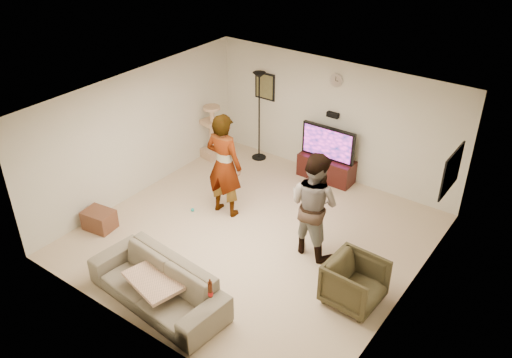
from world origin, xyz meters
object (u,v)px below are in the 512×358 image
Objects in this scene: cat_tree at (212,131)px; tv_stand at (326,168)px; person_left at (224,165)px; tv at (328,143)px; armchair at (355,283)px; person_right at (314,204)px; sofa at (158,284)px; beer_bottle at (210,289)px; floor_lamp at (259,117)px; side_table at (99,220)px.

tv_stand is at bearing 14.37° from cat_tree.
cat_tree is 0.63× the size of person_left.
armchair is (2.15, -2.98, -0.47)m from tv.
sofa is at bearing 71.66° from person_right.
tv is 2.40m from person_left.
person_right is at bearing -66.25° from tv.
sofa is (-1.21, -2.43, -0.60)m from person_right.
tv is (0.00, 0.00, 0.59)m from tv_stand.
cat_tree is at bearing 129.95° from beer_bottle.
beer_bottle is at bearing 94.34° from person_right.
floor_lamp is 1.07× the size of person_right.
person_left is at bearing -43.71° from cat_tree.
tv is at bearing 14.37° from cat_tree.
floor_lamp is 4.05m from side_table.
floor_lamp is 4.90m from sofa.
person_right is at bearing 26.31° from side_table.
sofa is at bearing 128.47° from armchair.
person_left is 0.88× the size of sofa.
armchair is at bearing 52.38° from beer_bottle.
beer_bottle is (3.38, -4.04, 0.16)m from cat_tree.
person_left reaches higher than beer_bottle.
side_table is at bearing 104.69° from armchair.
beer_bottle reaches higher than armchair.
tv_stand is 4.72× the size of beer_bottle.
cat_tree is at bearing 91.93° from side_table.
side_table is (-2.44, -3.96, -0.07)m from tv_stand.
tv_stand is 4.65m from side_table.
cat_tree reaches higher than tv_stand.
person_right is at bearing 86.12° from beer_bottle.
person_right reaches higher than beer_bottle.
person_left is at bearing 49.40° from side_table.
sofa is at bearing -92.66° from tv.
sofa is (1.46, -4.62, -0.67)m from floor_lamp.
cat_tree is 5.25m from armchair.
cat_tree is at bearing -16.18° from person_right.
armchair is at bearing 12.11° from side_table.
person_left reaches higher than armchair.
tv is at bearing 100.05° from beer_bottle.
floor_lamp is at bearing -177.76° from tv.
tv is 0.63× the size of person_right.
side_table is (-2.44, -3.96, -0.66)m from tv.
floor_lamp is at bearing 112.63° from sofa.
armchair reaches higher than tv_stand.
sofa is (2.33, -4.04, -0.30)m from cat_tree.
person_left is at bearing 78.50° from armchair.
cat_tree is (-2.55, -0.65, 0.39)m from tv_stand.
person_right is 3.90m from side_table.
floor_lamp reaches higher than armchair.
cat_tree reaches higher than beer_bottle.
tv is 1.44× the size of armchair.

